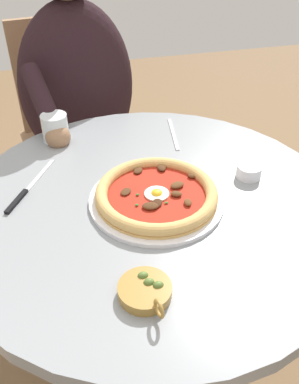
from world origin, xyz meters
TOP-DOWN VIEW (x-y plane):
  - ground_plane at (0.00, 0.00)m, footprint 6.00×6.00m
  - dining_table at (0.00, 0.00)m, footprint 0.89×0.89m
  - pizza_on_plate at (0.01, -0.01)m, footprint 0.31×0.31m
  - water_glass at (-0.19, 0.33)m, footprint 0.07×0.07m
  - steak_knife at (-0.28, 0.09)m, footprint 0.12×0.20m
  - ramekin_capers at (0.25, 0.02)m, footprint 0.06×0.06m
  - olive_pan at (-0.08, -0.26)m, footprint 0.10×0.12m
  - fork_utensil at (0.14, 0.27)m, footprint 0.04×0.18m
  - diner_person at (-0.09, 0.63)m, footprint 0.42×0.52m
  - cafe_chair_diner at (-0.11, 0.78)m, footprint 0.46×0.46m

SIDE VIEW (x-z plane):
  - ground_plane at x=0.00m, z-range -0.02..0.00m
  - diner_person at x=-0.09m, z-range -0.06..1.15m
  - cafe_chair_diner at x=-0.11m, z-range 0.09..1.02m
  - dining_table at x=0.00m, z-range 0.20..0.92m
  - fork_utensil at x=0.14m, z-range 0.72..0.72m
  - steak_knife at x=-0.28m, z-range 0.72..0.73m
  - olive_pan at x=-0.08m, z-range 0.71..0.75m
  - ramekin_capers at x=0.25m, z-range 0.72..0.75m
  - pizza_on_plate at x=0.01m, z-range 0.72..0.76m
  - water_glass at x=-0.19m, z-range 0.71..0.79m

